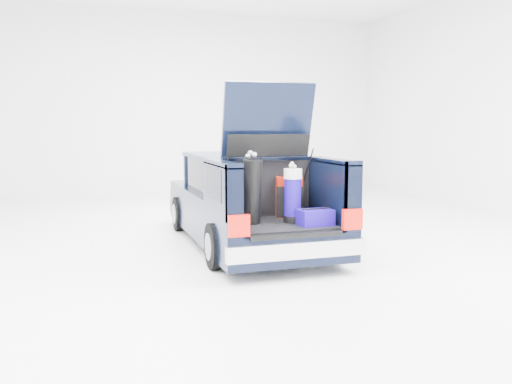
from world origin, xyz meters
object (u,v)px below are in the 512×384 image
object	(u,v)px
blue_golf_bag	(293,195)
car	(245,202)
black_golf_bag	(251,191)
red_suitcase	(289,197)
blue_duffel	(315,217)

from	to	relation	value
blue_golf_bag	car	bearing A→B (deg)	92.04
car	black_golf_bag	world-z (taller)	car
red_suitcase	blue_golf_bag	world-z (taller)	blue_golf_bag
car	red_suitcase	bearing A→B (deg)	-75.82
black_golf_bag	blue_duffel	xyz separation A→B (m)	(0.75, -0.36, -0.33)
car	red_suitcase	world-z (taller)	car
car	blue_duffel	size ratio (longest dim) A/B	10.30
car	black_golf_bag	xyz separation A→B (m)	(-0.36, -1.55, 0.36)
car	blue_duffel	bearing A→B (deg)	-78.42
red_suitcase	black_golf_bag	size ratio (longest dim) A/B	0.63
car	blue_duffel	world-z (taller)	car
blue_golf_bag	blue_duffel	distance (m)	0.44
black_golf_bag	blue_duffel	distance (m)	0.90
red_suitcase	black_golf_bag	world-z (taller)	black_golf_bag
red_suitcase	black_golf_bag	distance (m)	0.77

